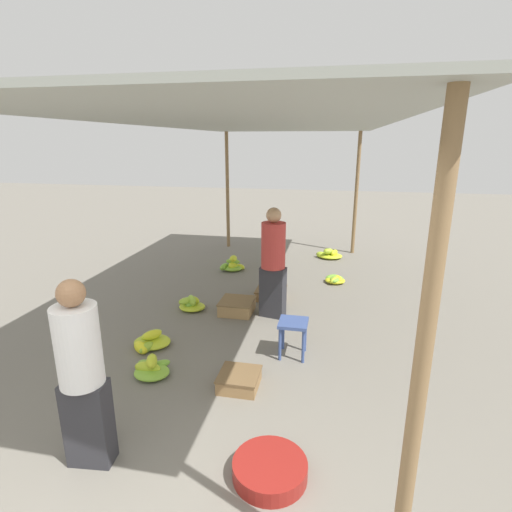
% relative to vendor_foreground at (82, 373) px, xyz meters
% --- Properties ---
extents(canopy_post_front_right, '(0.08, 0.08, 2.70)m').
position_rel_vendor_foreground_xyz_m(canopy_post_front_right, '(2.24, -0.61, 0.54)').
color(canopy_post_front_right, olive).
rests_on(canopy_post_front_right, ground).
extents(canopy_post_back_left, '(0.08, 0.08, 2.70)m').
position_rel_vendor_foreground_xyz_m(canopy_post_back_left, '(-0.73, 6.85, 0.54)').
color(canopy_post_back_left, olive).
rests_on(canopy_post_back_left, ground).
extents(canopy_post_back_right, '(0.08, 0.08, 2.70)m').
position_rel_vendor_foreground_xyz_m(canopy_post_back_right, '(2.24, 6.85, 0.54)').
color(canopy_post_back_right, olive).
rests_on(canopy_post_back_right, ground).
extents(canopy_tarp, '(3.37, 7.86, 0.04)m').
position_rel_vendor_foreground_xyz_m(canopy_tarp, '(0.75, 3.12, 1.92)').
color(canopy_tarp, '#9EA399').
rests_on(canopy_tarp, canopy_post_front_left).
extents(vendor_foreground, '(0.36, 0.36, 1.56)m').
position_rel_vendor_foreground_xyz_m(vendor_foreground, '(0.00, 0.00, 0.00)').
color(vendor_foreground, '#2D2D33').
rests_on(vendor_foreground, ground).
extents(stool, '(0.34, 0.34, 0.45)m').
position_rel_vendor_foreground_xyz_m(stool, '(1.40, 1.97, -0.45)').
color(stool, '#384C84').
rests_on(stool, ground).
extents(basin_black, '(0.58, 0.58, 0.14)m').
position_rel_vendor_foreground_xyz_m(basin_black, '(1.43, 0.12, -0.74)').
color(basin_black, maroon).
rests_on(basin_black, ground).
extents(banana_pile_left_0, '(0.47, 0.41, 0.23)m').
position_rel_vendor_foreground_xyz_m(banana_pile_left_0, '(-0.29, 3.03, -0.71)').
color(banana_pile_left_0, '#93BF32').
rests_on(banana_pile_left_0, ground).
extents(banana_pile_left_1, '(0.45, 0.44, 0.26)m').
position_rel_vendor_foreground_xyz_m(banana_pile_left_1, '(-0.09, 1.24, -0.73)').
color(banana_pile_left_1, '#7EB736').
rests_on(banana_pile_left_1, ground).
extents(banana_pile_left_2, '(0.51, 0.45, 0.31)m').
position_rel_vendor_foreground_xyz_m(banana_pile_left_2, '(-0.15, 5.01, -0.71)').
color(banana_pile_left_2, '#7AB536').
rests_on(banana_pile_left_2, ground).
extents(banana_pile_left_3, '(0.47, 0.53, 0.22)m').
position_rel_vendor_foreground_xyz_m(banana_pile_left_3, '(-0.38, 1.81, -0.73)').
color(banana_pile_left_3, '#95C031').
rests_on(banana_pile_left_3, ground).
extents(banana_pile_right_0, '(0.59, 0.46, 0.24)m').
position_rel_vendor_foreground_xyz_m(banana_pile_right_0, '(1.72, 6.29, -0.73)').
color(banana_pile_right_0, '#A9C82E').
rests_on(banana_pile_right_0, ground).
extents(banana_pile_right_1, '(0.39, 0.44, 0.14)m').
position_rel_vendor_foreground_xyz_m(banana_pile_right_1, '(1.88, 4.68, -0.74)').
color(banana_pile_right_1, '#75B337').
rests_on(banana_pile_right_1, ground).
extents(crate_near, '(0.48, 0.48, 0.16)m').
position_rel_vendor_foreground_xyz_m(crate_near, '(0.84, 3.74, -0.73)').
color(crate_near, olive).
rests_on(crate_near, ground).
extents(crate_mid, '(0.50, 0.50, 0.20)m').
position_rel_vendor_foreground_xyz_m(crate_mid, '(0.43, 3.06, -0.71)').
color(crate_mid, '#9E7A4C').
rests_on(crate_mid, ground).
extents(crate_far, '(0.42, 0.42, 0.16)m').
position_rel_vendor_foreground_xyz_m(crate_far, '(0.92, 1.22, -0.73)').
color(crate_far, olive).
rests_on(crate_far, ground).
extents(shopper_walking_mid, '(0.41, 0.41, 1.62)m').
position_rel_vendor_foreground_xyz_m(shopper_walking_mid, '(0.98, 3.05, 0.03)').
color(shopper_walking_mid, '#2D2D33').
rests_on(shopper_walking_mid, ground).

